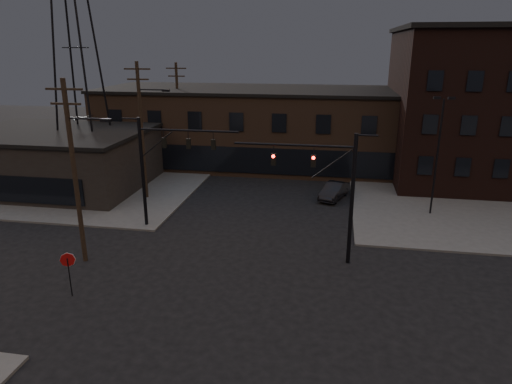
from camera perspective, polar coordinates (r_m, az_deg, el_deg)
ground at (r=25.40m, az=-3.58°, el=-12.14°), size 140.00×140.00×0.00m
sidewalk_nw at (r=52.77m, az=-21.64°, el=2.75°), size 30.00×30.00×0.15m
building_row at (r=50.40m, az=3.75°, el=7.89°), size 40.00×12.00×8.00m
building_left at (r=46.26m, az=-23.63°, el=3.62°), size 16.00×12.00×5.00m
traffic_signal_near at (r=27.00m, az=9.60°, el=0.91°), size 7.12×0.24×8.00m
traffic_signal_far at (r=32.64m, az=-12.04°, el=3.86°), size 7.12×0.24×8.00m
stop_sign at (r=25.88m, az=-22.43°, el=-8.36°), size 0.72×0.33×2.48m
utility_pole_near at (r=28.45m, az=-21.68°, el=2.71°), size 3.70×0.28×11.00m
utility_pole_mid at (r=39.26m, az=-14.02°, el=7.71°), size 3.70×0.28×11.50m
utility_pole_far at (r=50.72m, az=-9.68°, el=9.78°), size 2.20×0.28×11.00m
transmission_tower at (r=45.74m, az=-21.65°, el=16.43°), size 7.00×7.00×25.00m
lot_light_a at (r=36.89m, az=21.84°, el=5.36°), size 1.50×0.28×9.14m
lot_light_b at (r=43.22m, az=28.39°, el=6.16°), size 1.50×0.28×9.14m
parked_car_lot_a at (r=43.23m, az=19.87°, el=0.83°), size 3.98×1.71×1.34m
parked_car_lot_b at (r=50.14m, az=27.20°, el=2.11°), size 4.68×3.08×1.26m
car_crossing at (r=40.01m, az=9.73°, el=0.15°), size 2.75×4.44×1.38m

